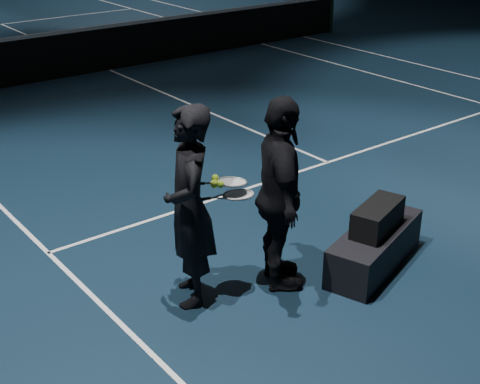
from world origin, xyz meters
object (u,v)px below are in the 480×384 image
object	(u,v)px
racket_bag	(378,217)
racket_lower	(238,195)
player_bench	(375,248)
tennis_balls	(217,183)
player_a	(189,207)
racket_upper	(232,182)
player_b	(280,196)

from	to	relation	value
racket_bag	racket_lower	bearing A→B (deg)	141.69
player_bench	tennis_balls	distance (m)	1.89
player_a	racket_upper	bearing A→B (deg)	102.41
racket_bag	tennis_balls	size ratio (longest dim) A/B	5.73
player_bench	racket_bag	xyz separation A→B (m)	(0.00, 0.00, 0.34)
tennis_balls	racket_upper	bearing A→B (deg)	-7.55
player_bench	tennis_balls	xyz separation A→B (m)	(-1.53, 0.57, 0.94)
player_bench	player_b	bearing A→B (deg)	142.11
player_a	racket_upper	distance (m)	0.44
racket_upper	tennis_balls	bearing A→B (deg)	-170.43
player_bench	player_a	size ratio (longest dim) A/B	0.73
player_a	player_bench	bearing A→B (deg)	97.54
tennis_balls	player_a	bearing A→B (deg)	160.00
tennis_balls	racket_bag	bearing A→B (deg)	-20.33
racket_bag	racket_lower	size ratio (longest dim) A/B	1.01
player_bench	racket_lower	xyz separation A→B (m)	(-1.35, 0.49, 0.80)
racket_bag	racket_lower	xyz separation A→B (m)	(-1.35, 0.49, 0.45)
racket_bag	racket_lower	distance (m)	1.51
player_bench	racket_upper	bearing A→B (deg)	140.12
player_bench	racket_upper	distance (m)	1.75
racket_lower	player_bench	bearing A→B (deg)	1.10
player_bench	racket_lower	bearing A→B (deg)	141.69
player_b	racket_upper	xyz separation A→B (m)	(-0.41, 0.20, 0.18)
player_b	tennis_balls	bearing A→B (deg)	98.61
racket_bag	player_b	size ratio (longest dim) A/B	0.37
racket_upper	tennis_balls	xyz separation A→B (m)	(-0.15, 0.02, 0.03)
racket_bag	player_b	world-z (taller)	player_b
player_b	tennis_balls	size ratio (longest dim) A/B	15.66
player_a	tennis_balls	distance (m)	0.33
racket_bag	racket_upper	bearing A→B (deg)	140.12
player_a	racket_lower	world-z (taller)	player_a
racket_upper	tennis_balls	distance (m)	0.15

